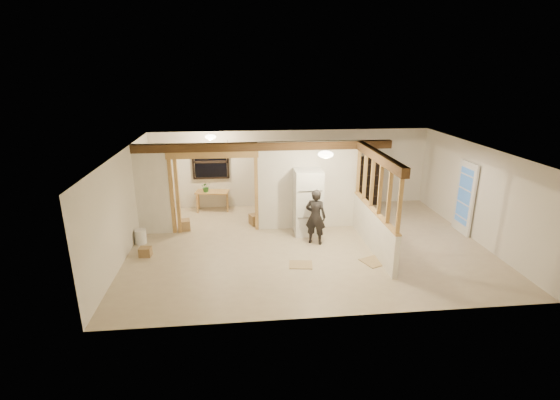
{
  "coord_description": "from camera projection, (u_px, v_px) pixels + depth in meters",
  "views": [
    {
      "loc": [
        -1.7,
        -9.57,
        4.38
      ],
      "look_at": [
        -0.67,
        0.4,
        1.11
      ],
      "focal_mm": 26.0,
      "sensor_mm": 36.0,
      "label": 1
    }
  ],
  "objects": [
    {
      "name": "header_beam_right",
      "position": [
        378.0,
        157.0,
        9.62
      ],
      "size": [
        0.18,
        3.3,
        0.22
      ],
      "primitive_type": "cube",
      "color": "#50351B",
      "rests_on": "ceiling"
    },
    {
      "name": "ceiling_dome_util",
      "position": [
        211.0,
        137.0,
        11.74
      ],
      "size": [
        0.32,
        0.32,
        0.14
      ],
      "primitive_type": "ellipsoid",
      "color": "#FFEABF",
      "rests_on": "ceiling"
    },
    {
      "name": "header_beam_back",
      "position": [
        265.0,
        146.0,
        10.88
      ],
      "size": [
        7.0,
        0.18,
        0.22
      ],
      "primitive_type": "cube",
      "color": "#50351B",
      "rests_on": "ceiling"
    },
    {
      "name": "ceiling",
      "position": [
        309.0,
        150.0,
        9.8
      ],
      "size": [
        9.0,
        6.5,
        0.01
      ],
      "primitive_type": "cube",
      "color": "white"
    },
    {
      "name": "wall_left",
      "position": [
        124.0,
        205.0,
        9.75
      ],
      "size": [
        0.01,
        6.5,
        2.5
      ],
      "primitive_type": "cube",
      "color": "silver",
      "rests_on": "floor"
    },
    {
      "name": "floor_panel_far",
      "position": [
        301.0,
        265.0,
        9.46
      ],
      "size": [
        0.59,
        0.5,
        0.02
      ],
      "primitive_type": "cube",
      "rotation": [
        0.0,
        0.0,
        -0.13
      ],
      "color": "tan",
      "rests_on": "floor"
    },
    {
      "name": "bucket",
      "position": [
        141.0,
        237.0,
        10.59
      ],
      "size": [
        0.35,
        0.35,
        0.37
      ],
      "primitive_type": "cylinder",
      "rotation": [
        0.0,
        0.0,
        0.21
      ],
      "color": "silver",
      "rests_on": "floor"
    },
    {
      "name": "shop_vac",
      "position": [
        160.0,
        218.0,
        11.64
      ],
      "size": [
        0.47,
        0.47,
        0.53
      ],
      "primitive_type": "cylinder",
      "rotation": [
        0.0,
        0.0,
        -0.18
      ],
      "color": "maroon",
      "rests_on": "floor"
    },
    {
      "name": "french_door",
      "position": [
        465.0,
        198.0,
        11.08
      ],
      "size": [
        0.12,
        0.86,
        2.0
      ],
      "primitive_type": "cube",
      "color": "white",
      "rests_on": "floor"
    },
    {
      "name": "wall_back",
      "position": [
        291.0,
        168.0,
        13.26
      ],
      "size": [
        9.0,
        0.01,
        2.5
      ],
      "primitive_type": "cube",
      "color": "silver",
      "rests_on": "floor"
    },
    {
      "name": "box_front",
      "position": [
        145.0,
        252.0,
        9.88
      ],
      "size": [
        0.3,
        0.25,
        0.23
      ],
      "primitive_type": "cube",
      "rotation": [
        0.0,
        0.0,
        -0.09
      ],
      "color": "#957248",
      "rests_on": "floor"
    },
    {
      "name": "doorway_frame",
      "position": [
        214.0,
        193.0,
        11.14
      ],
      "size": [
        2.46,
        0.14,
        2.2
      ],
      "primitive_type": "cube",
      "color": "tan",
      "rests_on": "floor"
    },
    {
      "name": "refrigerator",
      "position": [
        308.0,
        202.0,
        11.05
      ],
      "size": [
        0.74,
        0.72,
        1.8
      ],
      "primitive_type": "cube",
      "color": "white",
      "rests_on": "floor"
    },
    {
      "name": "wall_front",
      "position": [
        339.0,
        255.0,
        7.12
      ],
      "size": [
        9.0,
        0.01,
        2.5
      ],
      "primitive_type": "cube",
      "color": "silver",
      "rests_on": "floor"
    },
    {
      "name": "box_util_b",
      "position": [
        184.0,
        225.0,
        11.47
      ],
      "size": [
        0.36,
        0.36,
        0.3
      ],
      "primitive_type": "cube",
      "rotation": [
        0.0,
        0.0,
        0.15
      ],
      "color": "#957248",
      "rests_on": "floor"
    },
    {
      "name": "pony_wall",
      "position": [
        373.0,
        230.0,
        10.2
      ],
      "size": [
        0.12,
        3.2,
        1.0
      ],
      "primitive_type": "cube",
      "color": "white",
      "rests_on": "floor"
    },
    {
      "name": "wall_right",
      "position": [
        477.0,
        193.0,
        10.63
      ],
      "size": [
        0.01,
        6.5,
        2.5
      ],
      "primitive_type": "cube",
      "color": "silver",
      "rests_on": "floor"
    },
    {
      "name": "bookshelf",
      "position": [
        370.0,
        181.0,
        13.46
      ],
      "size": [
        0.81,
        0.27,
        1.62
      ],
      "primitive_type": "cube",
      "color": "black",
      "rests_on": "floor"
    },
    {
      "name": "box_util_a",
      "position": [
        256.0,
        219.0,
        11.91
      ],
      "size": [
        0.45,
        0.42,
        0.31
      ],
      "primitive_type": "cube",
      "rotation": [
        0.0,
        0.0,
        0.4
      ],
      "color": "#957248",
      "rests_on": "floor"
    },
    {
      "name": "woman",
      "position": [
        316.0,
        217.0,
        10.43
      ],
      "size": [
        0.63,
        0.54,
        1.47
      ],
      "primitive_type": "imported",
      "rotation": [
        0.0,
        0.0,
        2.71
      ],
      "color": "black",
      "rests_on": "floor"
    },
    {
      "name": "ceiling_dome_main",
      "position": [
        326.0,
        154.0,
        9.36
      ],
      "size": [
        0.36,
        0.36,
        0.16
      ],
      "primitive_type": "ellipsoid",
      "color": "#FFEABF",
      "rests_on": "ceiling"
    },
    {
      "name": "window_back",
      "position": [
        211.0,
        162.0,
        12.84
      ],
      "size": [
        1.12,
        0.1,
        1.1
      ],
      "primitive_type": "cube",
      "color": "black",
      "rests_on": "wall_back"
    },
    {
      "name": "partition_left_stub",
      "position": [
        153.0,
        190.0,
        10.93
      ],
      "size": [
        0.9,
        0.12,
        2.5
      ],
      "primitive_type": "cube",
      "color": "white",
      "rests_on": "floor"
    },
    {
      "name": "hanging_bulb",
      "position": [
        228.0,
        152.0,
        11.22
      ],
      "size": [
        0.07,
        0.07,
        0.07
      ],
      "primitive_type": "ellipsoid",
      "color": "#FFD88C",
      "rests_on": "ceiling"
    },
    {
      "name": "potted_plant",
      "position": [
        206.0,
        187.0,
        12.77
      ],
      "size": [
        0.33,
        0.3,
        0.33
      ],
      "primitive_type": "imported",
      "rotation": [
        0.0,
        0.0,
        0.14
      ],
      "color": "#36692A",
      "rests_on": "work_table"
    },
    {
      "name": "work_table",
      "position": [
        213.0,
        201.0,
        13.01
      ],
      "size": [
        1.09,
        0.66,
        0.65
      ],
      "primitive_type": "cube",
      "rotation": [
        0.0,
        0.0,
        -0.15
      ],
      "color": "tan",
      "rests_on": "floor"
    },
    {
      "name": "stud_partition",
      "position": [
        376.0,
        186.0,
        9.84
      ],
      "size": [
        0.14,
        3.2,
        1.32
      ],
      "primitive_type": "cube",
      "color": "tan",
      "rests_on": "pony_wall"
    },
    {
      "name": "floor_panel_near",
      "position": [
        374.0,
        262.0,
        9.61
      ],
      "size": [
        0.68,
        0.68,
        0.02
      ],
      "primitive_type": "cube",
      "rotation": [
        0.0,
        0.0,
        0.39
      ],
      "color": "tan",
      "rests_on": "floor"
    },
    {
      "name": "floor",
      "position": [
        307.0,
        244.0,
        10.58
      ],
      "size": [
        9.0,
        6.5,
        0.01
      ],
      "primitive_type": "cube",
      "color": "#C3B191",
      "rests_on": "ground"
    },
    {
      "name": "partition_center",
      "position": [
        308.0,
        185.0,
        11.34
      ],
      "size": [
        2.8,
        0.12,
        2.5
      ],
      "primitive_type": "cube",
      "color": "white",
      "rests_on": "floor"
    }
  ]
}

